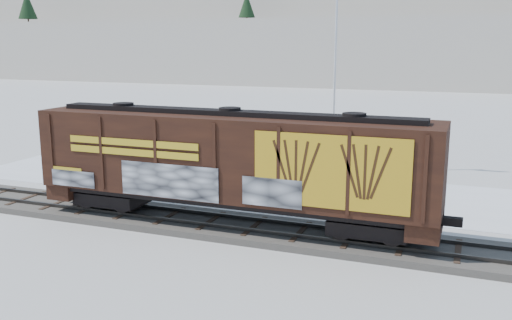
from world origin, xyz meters
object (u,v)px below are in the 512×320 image
at_px(car_dark, 378,183).
at_px(car_white, 341,180).
at_px(hopper_railcar, 230,160).
at_px(flagpole, 336,100).
at_px(car_silver, 149,166).

bearing_deg(car_dark, car_white, 83.39).
relative_size(car_white, car_dark, 0.94).
relative_size(hopper_railcar, car_white, 4.20).
distance_m(flagpole, car_white, 6.38).
bearing_deg(flagpole, car_dark, -54.63).
height_order(hopper_railcar, car_silver, hopper_railcar).
height_order(flagpole, car_silver, flagpole).
xyz_separation_m(car_white, car_dark, (1.92, 0.09, -0.04)).
distance_m(flagpole, car_dark, 7.06).
xyz_separation_m(car_silver, car_dark, (12.72, 1.43, -0.21)).
bearing_deg(car_white, car_silver, 78.19).
bearing_deg(car_dark, flagpole, 25.97).
xyz_separation_m(flagpole, car_white, (1.56, -5.00, -3.65)).
relative_size(flagpole, car_white, 2.91).
bearing_deg(flagpole, hopper_railcar, -96.29).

